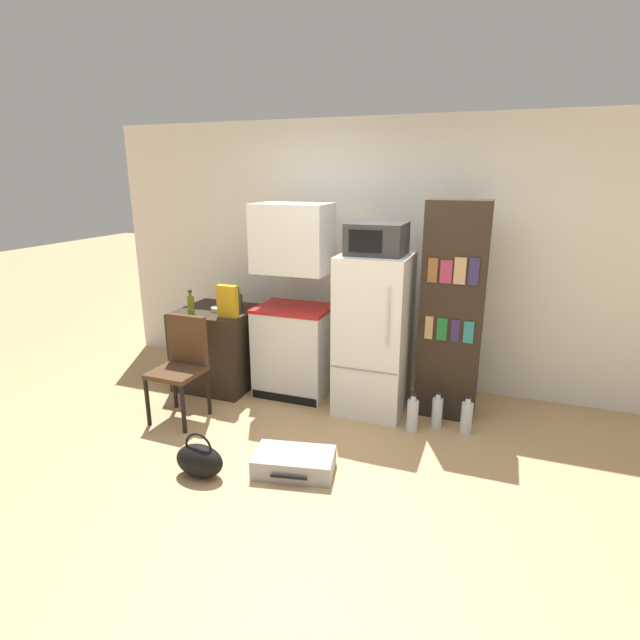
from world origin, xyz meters
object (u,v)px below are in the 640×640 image
(bowl, at_px, (218,309))
(microwave, at_px, (377,238))
(bottle_olive_oil, at_px, (191,305))
(kitchen_hutch, at_px, (294,309))
(chair, at_px, (182,359))
(water_bottle_middle, at_px, (467,417))
(side_table, at_px, (219,347))
(bottle_ketchup_red, at_px, (239,301))
(cereal_box, at_px, (227,301))
(suitcase_large_flat, at_px, (294,463))
(handbag, at_px, (199,460))
(bottle_green_tall, at_px, (238,302))
(water_bottle_front, at_px, (437,412))
(refrigerator, at_px, (374,334))
(water_bottle_back, at_px, (413,415))
(bookshelf, at_px, (452,311))

(bowl, bearing_deg, microwave, 2.89)
(bottle_olive_oil, bearing_deg, kitchen_hutch, 22.33)
(chair, xyz_separation_m, water_bottle_middle, (2.36, 0.53, -0.39))
(side_table, xyz_separation_m, bowl, (0.05, -0.05, 0.41))
(side_table, xyz_separation_m, bottle_ketchup_red, (0.20, 0.09, 0.47))
(cereal_box, xyz_separation_m, suitcase_large_flat, (1.08, -0.99, -0.87))
(bottle_ketchup_red, bearing_deg, side_table, -156.66)
(chair, xyz_separation_m, handbag, (0.64, -0.76, -0.40))
(microwave, height_order, bottle_green_tall, microwave)
(water_bottle_front, bearing_deg, bottle_olive_oil, -176.93)
(side_table, distance_m, bottle_olive_oil, 0.58)
(microwave, height_order, bowl, microwave)
(kitchen_hutch, bearing_deg, cereal_box, -151.34)
(bottle_green_tall, bearing_deg, kitchen_hutch, 10.73)
(refrigerator, relative_size, suitcase_large_flat, 2.27)
(refrigerator, distance_m, bottle_olive_oil, 1.72)
(cereal_box, bearing_deg, refrigerator, 9.93)
(microwave, xyz_separation_m, bottle_olive_oil, (-1.68, -0.30, -0.65))
(suitcase_large_flat, bearing_deg, cereal_box, 126.12)
(microwave, xyz_separation_m, suitcase_large_flat, (-0.26, -1.22, -1.47))
(water_bottle_front, bearing_deg, cereal_box, -178.48)
(water_bottle_back, bearing_deg, cereal_box, 176.96)
(bookshelf, relative_size, bottle_green_tall, 7.65)
(water_bottle_middle, bearing_deg, cereal_box, -179.35)
(refrigerator, height_order, cereal_box, refrigerator)
(bottle_green_tall, relative_size, chair, 0.27)
(bottle_olive_oil, bearing_deg, water_bottle_back, -0.60)
(bottle_olive_oil, bearing_deg, bottle_ketchup_red, 50.10)
(side_table, relative_size, suitcase_large_flat, 1.27)
(bottle_ketchup_red, relative_size, chair, 0.20)
(bottle_green_tall, distance_m, water_bottle_front, 2.09)
(bookshelf, height_order, suitcase_large_flat, bookshelf)
(bottle_ketchup_red, distance_m, suitcase_large_flat, 1.88)
(chair, bearing_deg, bowl, 93.95)
(kitchen_hutch, height_order, bottle_green_tall, kitchen_hutch)
(bookshelf, distance_m, handbag, 2.37)
(suitcase_large_flat, distance_m, handbag, 0.67)
(refrigerator, height_order, suitcase_large_flat, refrigerator)
(side_table, relative_size, bottle_ketchup_red, 4.36)
(chair, height_order, water_bottle_front, chair)
(cereal_box, bearing_deg, handbag, -69.64)
(suitcase_large_flat, bearing_deg, side_table, 126.71)
(bookshelf, height_order, bottle_green_tall, bookshelf)
(microwave, bearing_deg, refrigerator, 75.27)
(water_bottle_middle, distance_m, water_bottle_back, 0.44)
(bowl, distance_m, suitcase_large_flat, 1.86)
(microwave, distance_m, handbag, 2.24)
(chair, relative_size, suitcase_large_flat, 1.44)
(refrigerator, bearing_deg, bottle_olive_oil, -169.74)
(bottle_ketchup_red, xyz_separation_m, bowl, (-0.15, -0.14, -0.06))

